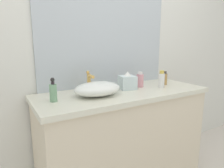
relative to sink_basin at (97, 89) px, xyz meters
name	(u,v)px	position (x,y,z in m)	size (l,w,h in m)	color
bathroom_wall_rear	(105,43)	(0.26, 0.35, 0.35)	(6.00, 0.06, 2.60)	silver
vanity_counter	(123,138)	(0.27, 0.02, -0.50)	(1.51, 0.59, 0.89)	beige
wall_mirror_panel	(107,33)	(0.27, 0.31, 0.44)	(1.33, 0.01, 1.00)	#B2BCC6
sink_basin	(97,89)	(0.00, 0.00, 0.00)	(0.38, 0.26, 0.11)	white
faucet	(89,80)	(0.00, 0.15, 0.04)	(0.03, 0.12, 0.18)	#DBAA52
soap_dispenser	(53,92)	(-0.34, 0.02, 0.02)	(0.05, 0.05, 0.17)	#74A37D
lotion_bottle	(165,79)	(0.77, 0.04, 0.00)	(0.05, 0.05, 0.13)	#AD824B
perfume_bottle	(140,80)	(0.49, 0.08, 0.01)	(0.07, 0.07, 0.14)	pink
spray_can	(161,80)	(0.64, -0.04, 0.02)	(0.06, 0.06, 0.16)	white
tissue_box	(127,82)	(0.34, 0.07, 0.01)	(0.17, 0.17, 0.16)	silver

